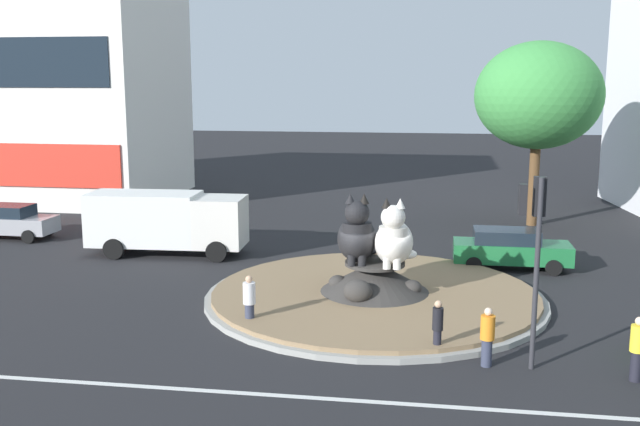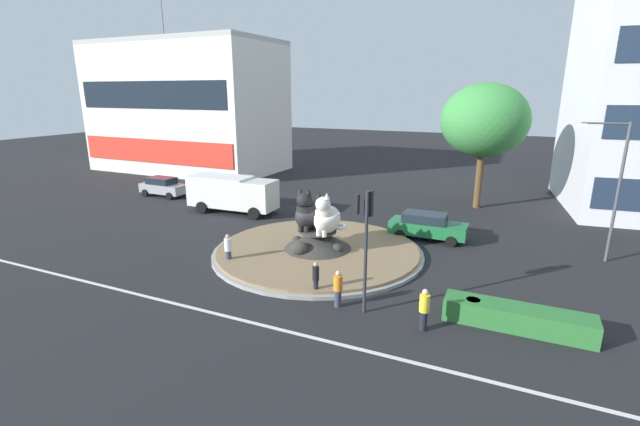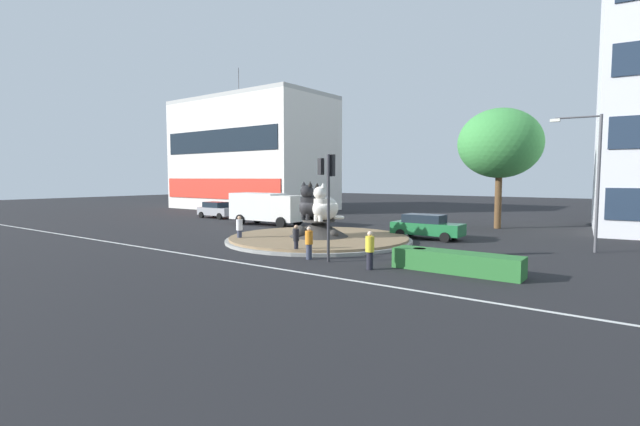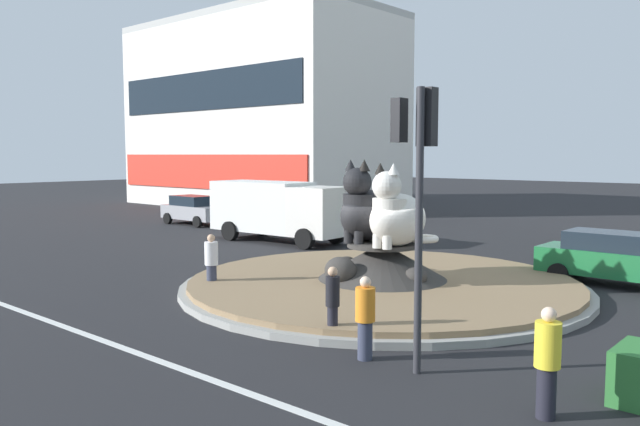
% 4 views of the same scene
% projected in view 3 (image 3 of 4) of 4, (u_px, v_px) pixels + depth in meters
% --- Properties ---
extents(ground_plane, '(160.00, 160.00, 0.00)m').
position_uv_depth(ground_plane, '(319.00, 241.00, 29.17)').
color(ground_plane, black).
extents(lane_centreline, '(112.00, 0.20, 0.01)m').
position_uv_depth(lane_centreline, '(221.00, 260.00, 22.55)').
color(lane_centreline, silver).
rests_on(lane_centreline, ground).
extents(roundabout_island, '(11.96, 11.96, 1.40)m').
position_uv_depth(roundabout_island, '(319.00, 236.00, 29.13)').
color(roundabout_island, gray).
rests_on(roundabout_island, ground).
extents(cat_statue_black, '(1.59, 2.56, 2.48)m').
position_uv_depth(cat_statue_black, '(311.00, 205.00, 29.36)').
color(cat_statue_black, black).
rests_on(cat_statue_black, roundabout_island).
extents(cat_statue_white, '(1.60, 2.45, 2.39)m').
position_uv_depth(cat_statue_white, '(325.00, 207.00, 28.36)').
color(cat_statue_white, silver).
rests_on(cat_statue_white, roundabout_island).
extents(traffic_light_mast, '(0.71, 0.53, 5.21)m').
position_uv_depth(traffic_light_mast, '(328.00, 184.00, 21.78)').
color(traffic_light_mast, '#2D2D33').
rests_on(traffic_light_mast, ground).
extents(shophouse_block, '(21.25, 11.48, 19.46)m').
position_uv_depth(shophouse_block, '(252.00, 154.00, 59.51)').
color(shophouse_block, silver).
rests_on(shophouse_block, ground).
extents(clipped_hedge_strip, '(5.52, 1.20, 0.90)m').
position_uv_depth(clipped_hedge_strip, '(456.00, 262.00, 19.44)').
color(clipped_hedge_strip, '#2D7033').
rests_on(clipped_hedge_strip, ground).
extents(broadleaf_tree_behind_island, '(6.52, 6.52, 9.62)m').
position_uv_depth(broadleaf_tree_behind_island, '(500.00, 144.00, 36.04)').
color(broadleaf_tree_behind_island, brown).
rests_on(broadleaf_tree_behind_island, ground).
extents(streetlight_arm, '(2.51, 0.46, 7.49)m').
position_uv_depth(streetlight_arm, '(593.00, 172.00, 24.52)').
color(streetlight_arm, '#4C4C51').
rests_on(streetlight_arm, ground).
extents(pedestrian_yellow_shirt, '(0.39, 0.39, 1.73)m').
position_uv_depth(pedestrian_yellow_shirt, '(370.00, 250.00, 20.03)').
color(pedestrian_yellow_shirt, black).
rests_on(pedestrian_yellow_shirt, ground).
extents(pedestrian_orange_shirt, '(0.39, 0.39, 1.66)m').
position_uv_depth(pedestrian_orange_shirt, '(309.00, 242.00, 22.59)').
color(pedestrian_orange_shirt, '#33384C').
rests_on(pedestrian_orange_shirt, ground).
extents(pedestrian_white_shirt, '(0.39, 0.39, 1.69)m').
position_uv_depth(pedestrian_white_shirt, '(239.00, 229.00, 28.45)').
color(pedestrian_white_shirt, '#33384C').
rests_on(pedestrian_white_shirt, ground).
extents(pedestrian_black_shirt, '(0.31, 0.31, 1.61)m').
position_uv_depth(pedestrian_black_shirt, '(296.00, 239.00, 23.86)').
color(pedestrian_black_shirt, black).
rests_on(pedestrian_black_shirt, ground).
extents(sedan_on_far_lane, '(4.70, 1.95, 1.64)m').
position_uv_depth(sedan_on_far_lane, '(427.00, 226.00, 30.18)').
color(sedan_on_far_lane, '#1E6B38').
rests_on(sedan_on_far_lane, ground).
extents(hatchback_near_shophouse, '(4.30, 2.02, 1.65)m').
position_uv_depth(hatchback_near_shophouse, '(217.00, 210.00, 45.88)').
color(hatchback_near_shophouse, '#99999E').
rests_on(hatchback_near_shophouse, ground).
extents(delivery_box_truck, '(6.98, 2.75, 2.75)m').
position_uv_depth(delivery_box_truck, '(266.00, 207.00, 39.06)').
color(delivery_box_truck, silver).
rests_on(delivery_box_truck, ground).
extents(litter_bin, '(0.56, 0.56, 0.90)m').
position_uv_depth(litter_bin, '(419.00, 258.00, 20.40)').
color(litter_bin, '#2D4233').
rests_on(litter_bin, ground).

